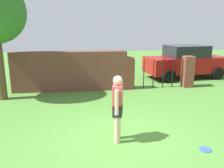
{
  "coord_description": "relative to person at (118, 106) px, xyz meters",
  "views": [
    {
      "loc": [
        -0.87,
        -5.29,
        2.75
      ],
      "look_at": [
        -0.06,
        1.6,
        1.0
      ],
      "focal_mm": 37.71,
      "sensor_mm": 36.0,
      "label": 1
    }
  ],
  "objects": [
    {
      "name": "ground_plane",
      "position": [
        0.13,
        0.09,
        -0.9
      ],
      "size": [
        40.0,
        40.0,
        0.0
      ],
      "primitive_type": "plane",
      "color": "#4C8433"
    },
    {
      "name": "fence_gate",
      "position": [
        2.5,
        4.75,
        -0.2
      ],
      "size": [
        3.17,
        0.44,
        1.4
      ],
      "color": "brown",
      "rests_on": "ground"
    },
    {
      "name": "frisbee_blue",
      "position": [
        1.92,
        -0.68,
        -0.89
      ],
      "size": [
        0.27,
        0.27,
        0.02
      ],
      "primitive_type": "cylinder",
      "color": "blue",
      "rests_on": "ground"
    },
    {
      "name": "person",
      "position": [
        0.0,
        0.0,
        0.0
      ],
      "size": [
        0.29,
        0.53,
        1.62
      ],
      "rotation": [
        0.0,
        0.0,
        -1.79
      ],
      "color": "beige",
      "rests_on": "ground"
    },
    {
      "name": "brick_wall",
      "position": [
        -1.37,
        4.75,
        -0.06
      ],
      "size": [
        4.81,
        0.5,
        1.67
      ],
      "primitive_type": "cube",
      "color": "brown",
      "rests_on": "ground"
    },
    {
      "name": "car",
      "position": [
        4.55,
        6.59,
        -0.04
      ],
      "size": [
        4.4,
        2.39,
        1.72
      ],
      "rotation": [
        0.0,
        0.0,
        0.14
      ],
      "color": "#A51111",
      "rests_on": "ground"
    }
  ]
}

